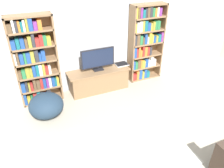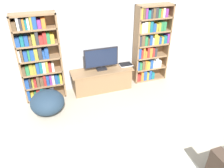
{
  "view_description": "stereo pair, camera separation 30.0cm",
  "coord_description": "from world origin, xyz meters",
  "px_view_note": "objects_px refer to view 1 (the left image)",
  "views": [
    {
      "loc": [
        -1.45,
        -0.4,
        2.87
      ],
      "look_at": [
        0.04,
        2.95,
        0.7
      ],
      "focal_mm": 35.0,
      "sensor_mm": 36.0,
      "label": 1
    },
    {
      "loc": [
        -1.17,
        -0.51,
        2.87
      ],
      "look_at": [
        0.04,
        2.95,
        0.7
      ],
      "focal_mm": 35.0,
      "sensor_mm": 36.0,
      "label": 2
    }
  ],
  "objects_px": {
    "bookshelf_left": "(35,62)",
    "beanbag_ottoman": "(46,105)",
    "television": "(98,59)",
    "bookshelf_right": "(144,43)",
    "tv_stand": "(99,80)",
    "laptop": "(121,64)"
  },
  "relations": [
    {
      "from": "tv_stand",
      "to": "television",
      "type": "relative_size",
      "value": 1.83
    },
    {
      "from": "laptop",
      "to": "beanbag_ottoman",
      "type": "bearing_deg",
      "value": -163.77
    },
    {
      "from": "bookshelf_left",
      "to": "beanbag_ottoman",
      "type": "bearing_deg",
      "value": -87.66
    },
    {
      "from": "bookshelf_right",
      "to": "beanbag_ottoman",
      "type": "distance_m",
      "value": 2.8
    },
    {
      "from": "bookshelf_right",
      "to": "beanbag_ottoman",
      "type": "xyz_separation_m",
      "value": [
        -2.63,
        -0.63,
        -0.74
      ]
    },
    {
      "from": "bookshelf_right",
      "to": "tv_stand",
      "type": "xyz_separation_m",
      "value": [
        -1.29,
        -0.11,
        -0.72
      ]
    },
    {
      "from": "bookshelf_right",
      "to": "bookshelf_left",
      "type": "bearing_deg",
      "value": 180.0
    },
    {
      "from": "laptop",
      "to": "television",
      "type": "bearing_deg",
      "value": -176.41
    },
    {
      "from": "laptop",
      "to": "tv_stand",
      "type": "bearing_deg",
      "value": -174.74
    },
    {
      "from": "bookshelf_right",
      "to": "television",
      "type": "distance_m",
      "value": 1.3
    },
    {
      "from": "television",
      "to": "laptop",
      "type": "distance_m",
      "value": 0.69
    },
    {
      "from": "television",
      "to": "tv_stand",
      "type": "bearing_deg",
      "value": -90.0
    },
    {
      "from": "beanbag_ottoman",
      "to": "tv_stand",
      "type": "bearing_deg",
      "value": 21.06
    },
    {
      "from": "tv_stand",
      "to": "laptop",
      "type": "distance_m",
      "value": 0.69
    },
    {
      "from": "bookshelf_left",
      "to": "tv_stand",
      "type": "height_order",
      "value": "bookshelf_left"
    },
    {
      "from": "beanbag_ottoman",
      "to": "bookshelf_right",
      "type": "bearing_deg",
      "value": 13.47
    },
    {
      "from": "bookshelf_left",
      "to": "beanbag_ottoman",
      "type": "height_order",
      "value": "bookshelf_left"
    },
    {
      "from": "bookshelf_right",
      "to": "laptop",
      "type": "height_order",
      "value": "bookshelf_right"
    },
    {
      "from": "television",
      "to": "beanbag_ottoman",
      "type": "distance_m",
      "value": 1.55
    },
    {
      "from": "television",
      "to": "beanbag_ottoman",
      "type": "relative_size",
      "value": 1.16
    },
    {
      "from": "bookshelf_left",
      "to": "bookshelf_right",
      "type": "xyz_separation_m",
      "value": [
        2.65,
        -0.0,
        0.03
      ]
    },
    {
      "from": "bookshelf_left",
      "to": "beanbag_ottoman",
      "type": "distance_m",
      "value": 0.95
    }
  ]
}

